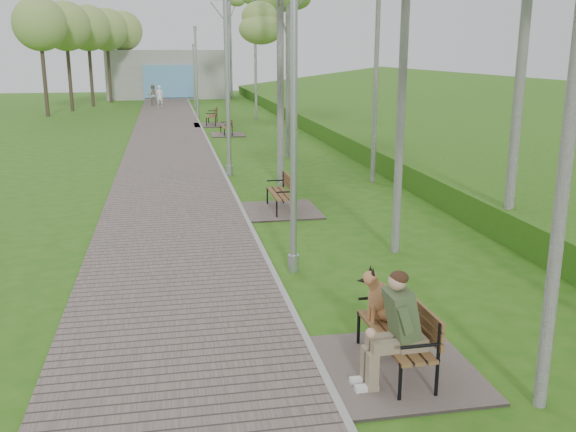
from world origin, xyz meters
The scene contains 16 objects.
ground centered at (0.00, 0.00, 0.00)m, with size 120.00×120.00×0.00m, color #2B6113.
walkway centered at (-1.75, 21.50, 0.02)m, with size 3.50×67.00×0.04m, color #635650.
kerb centered at (0.00, 21.50, 0.03)m, with size 0.10×67.00×0.05m, color #999993.
embankment centered at (12.00, 20.00, 0.00)m, with size 14.00×70.00×1.60m, color #497B21.
building_north centered at (-1.50, 50.97, 1.99)m, with size 10.00×5.20×4.00m.
bench_main centered at (0.86, 1.04, 0.48)m, with size 1.95×2.17×1.70m.
bench_second centered at (0.95, 9.60, 0.21)m, with size 1.84×2.05×1.13m.
bench_third centered at (1.02, 24.93, 0.18)m, with size 1.58×1.75×0.97m.
bench_far centered at (0.63, 29.25, 0.23)m, with size 2.02×2.24×1.24m.
lamp_post_near centered at (0.39, 5.04, 2.56)m, with size 0.21×0.21×5.47m.
lamp_post_second centered at (0.15, 14.63, 2.75)m, with size 0.23×0.23×5.88m.
lamp_post_third centered at (0.08, 33.33, 2.50)m, with size 0.21×0.21×5.35m.
lamp_post_far centered at (0.27, 40.99, 2.06)m, with size 0.17×0.17×4.40m.
pedestrian_near centered at (-2.22, 41.18, 0.79)m, with size 0.57×0.38×1.58m, color white.
pedestrian_far centered at (-2.73, 42.92, 0.78)m, with size 0.75×0.59×1.55m, color #A19A8C.
birch_distant_b centered at (3.74, 49.39, 8.01)m, with size 2.84×2.84×10.21m.
Camera 1 is at (-1.79, -5.99, 3.97)m, focal length 40.00 mm.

